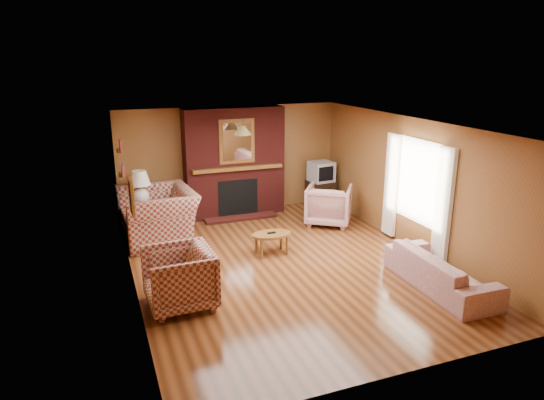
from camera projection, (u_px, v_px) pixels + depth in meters
name	position (u px, v px, depth m)	size (l,w,h in m)	color
floor	(285.00, 264.00, 8.35)	(6.50, 6.50, 0.00)	#45220E
ceiling	(286.00, 125.00, 7.67)	(6.50, 6.50, 0.00)	white
wall_back	(231.00, 160.00, 10.92)	(6.50, 6.50, 0.00)	olive
wall_front	(403.00, 278.00, 5.09)	(6.50, 6.50, 0.00)	olive
wall_left	(129.00, 214.00, 7.16)	(6.50, 6.50, 0.00)	olive
wall_right	(412.00, 184.00, 8.86)	(6.50, 6.50, 0.00)	olive
fireplace	(234.00, 163.00, 10.69)	(2.20, 0.82, 2.40)	#48120F
window_right	(416.00, 191.00, 8.68)	(0.10, 1.85, 2.00)	beige
bookshelf	(121.00, 159.00, 8.75)	(0.09, 0.55, 0.71)	brown
botanical_print	(132.00, 197.00, 6.80)	(0.05, 0.40, 0.50)	brown
pendant_light	(243.00, 130.00, 9.84)	(0.36, 0.36, 0.48)	black
plaid_loveseat	(158.00, 215.00, 9.36)	(1.54, 1.34, 1.00)	maroon
plaid_armchair	(179.00, 278.00, 6.84)	(0.92, 0.95, 0.86)	maroon
floral_sofa	(441.00, 271.00, 7.43)	(1.97, 0.77, 0.58)	#B7A28E
floral_armchair	(329.00, 205.00, 10.27)	(0.90, 0.92, 0.84)	#B7A28E
coffee_table	(272.00, 236.00, 8.71)	(0.72, 0.45, 0.41)	brown
side_table	(143.00, 219.00, 9.74)	(0.46, 0.46, 0.62)	brown
table_lamp	(140.00, 186.00, 9.55)	(0.41, 0.41, 0.68)	silver
tv_stand	(321.00, 194.00, 11.47)	(0.58, 0.52, 0.63)	black
crt_tv	(321.00, 171.00, 11.30)	(0.56, 0.56, 0.46)	#AAADB2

